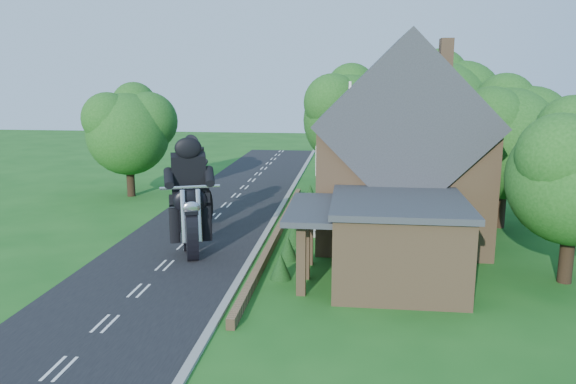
# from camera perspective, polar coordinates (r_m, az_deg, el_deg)

# --- Properties ---
(ground) EXTENTS (120.00, 120.00, 0.00)m
(ground) POSITION_cam_1_polar(r_m,az_deg,el_deg) (25.54, -12.41, -7.32)
(ground) COLOR #195417
(ground) RESTS_ON ground
(road) EXTENTS (7.00, 80.00, 0.02)m
(road) POSITION_cam_1_polar(r_m,az_deg,el_deg) (25.54, -12.41, -7.30)
(road) COLOR black
(road) RESTS_ON ground
(kerb) EXTENTS (0.30, 80.00, 0.12)m
(kerb) POSITION_cam_1_polar(r_m,az_deg,el_deg) (24.59, -4.29, -7.68)
(kerb) COLOR gray
(kerb) RESTS_ON ground
(garden_wall) EXTENTS (0.30, 22.00, 0.40)m
(garden_wall) POSITION_cam_1_polar(r_m,az_deg,el_deg) (29.14, -1.14, -4.26)
(garden_wall) COLOR olive
(garden_wall) RESTS_ON ground
(house) EXTENTS (9.54, 8.64, 10.24)m
(house) POSITION_cam_1_polar(r_m,az_deg,el_deg) (29.09, 11.31, 3.83)
(house) COLOR olive
(house) RESTS_ON ground
(annex) EXTENTS (7.05, 5.94, 3.44)m
(annex) POSITION_cam_1_polar(r_m,az_deg,el_deg) (22.92, 10.74, -4.81)
(annex) COLOR olive
(annex) RESTS_ON ground
(tree_house_right) EXTENTS (6.51, 6.00, 8.40)m
(tree_house_right) POSITION_cam_1_polar(r_m,az_deg,el_deg) (32.61, 21.92, 5.53)
(tree_house_right) COLOR black
(tree_house_right) RESTS_ON ground
(tree_behind_house) EXTENTS (7.81, 7.20, 10.08)m
(tree_behind_house) POSITION_cam_1_polar(r_m,az_deg,el_deg) (39.39, 15.74, 8.36)
(tree_behind_house) COLOR black
(tree_behind_house) RESTS_ON ground
(tree_behind_left) EXTENTS (6.94, 6.40, 9.16)m
(tree_behind_left) POSITION_cam_1_polar(r_m,az_deg,el_deg) (39.95, 6.84, 8.04)
(tree_behind_left) COLOR black
(tree_behind_left) RESTS_ON ground
(tree_far_road) EXTENTS (6.08, 5.60, 7.84)m
(tree_far_road) POSITION_cam_1_polar(r_m,az_deg,el_deg) (39.97, -15.42, 6.42)
(tree_far_road) COLOR black
(tree_far_road) RESTS_ON ground
(shrub_a) EXTENTS (0.90, 0.90, 1.10)m
(shrub_a) POSITION_cam_1_polar(r_m,az_deg,el_deg) (23.23, -0.75, -7.53)
(shrub_a) COLOR #103411
(shrub_a) RESTS_ON ground
(shrub_b) EXTENTS (0.90, 0.90, 1.10)m
(shrub_b) POSITION_cam_1_polar(r_m,az_deg,el_deg) (25.59, -0.01, -5.71)
(shrub_b) COLOR #103411
(shrub_b) RESTS_ON ground
(shrub_c) EXTENTS (0.90, 0.90, 1.10)m
(shrub_c) POSITION_cam_1_polar(r_m,az_deg,el_deg) (27.97, 0.61, -4.19)
(shrub_c) COLOR #103411
(shrub_c) RESTS_ON ground
(shrub_d) EXTENTS (0.90, 0.90, 1.10)m
(shrub_d) POSITION_cam_1_polar(r_m,az_deg,el_deg) (32.79, 1.57, -1.83)
(shrub_d) COLOR #103411
(shrub_d) RESTS_ON ground
(shrub_e) EXTENTS (0.90, 0.90, 1.10)m
(shrub_e) POSITION_cam_1_polar(r_m,az_deg,el_deg) (35.21, 1.95, -0.89)
(shrub_e) COLOR #103411
(shrub_e) RESTS_ON ground
(shrub_f) EXTENTS (0.90, 0.90, 1.10)m
(shrub_f) POSITION_cam_1_polar(r_m,az_deg,el_deg) (37.65, 2.28, -0.07)
(shrub_f) COLOR #103411
(shrub_f) RESTS_ON ground
(motorcycle_lead) EXTENTS (1.06, 1.83, 1.66)m
(motorcycle_lead) POSITION_cam_1_polar(r_m,az_deg,el_deg) (26.37, -9.82, -4.72)
(motorcycle_lead) COLOR black
(motorcycle_lead) RESTS_ON ground
(motorcycle_follow) EXTENTS (1.19, 1.64, 1.54)m
(motorcycle_follow) POSITION_cam_1_polar(r_m,az_deg,el_deg) (31.42, -9.30, -2.16)
(motorcycle_follow) COLOR black
(motorcycle_follow) RESTS_ON ground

